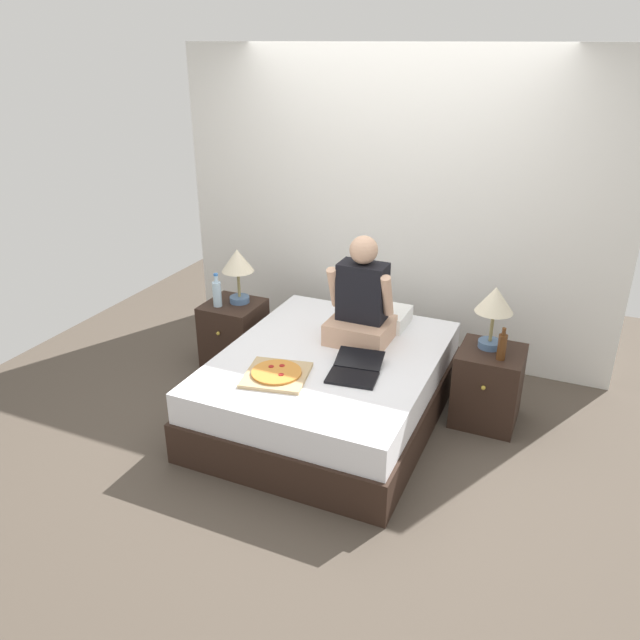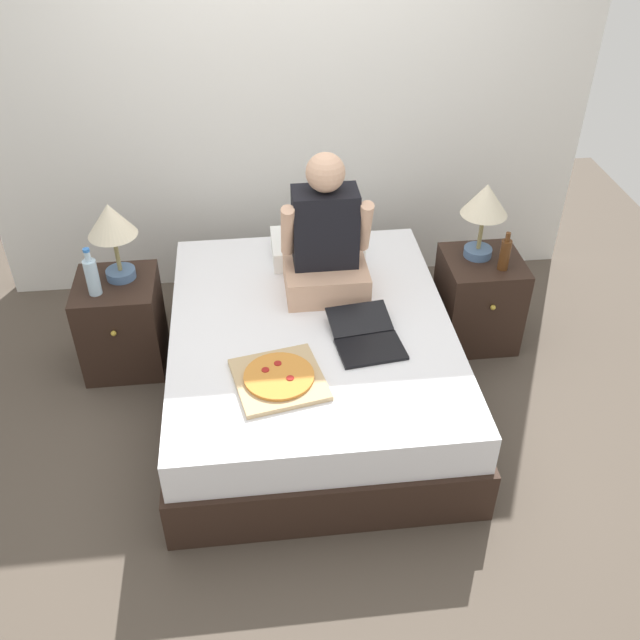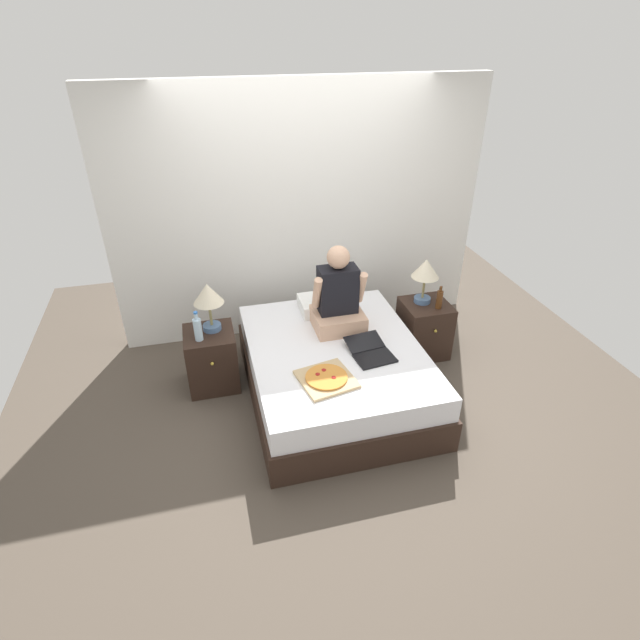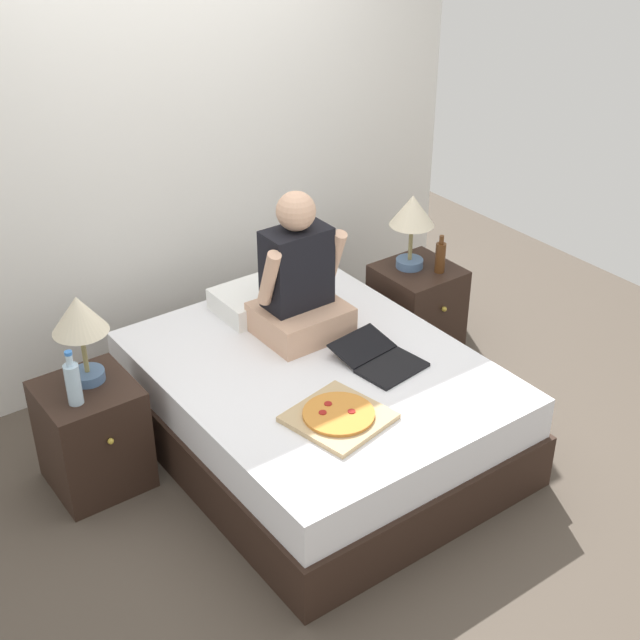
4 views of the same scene
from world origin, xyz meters
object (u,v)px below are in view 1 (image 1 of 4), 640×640
object	(u,v)px
bed	(329,387)
lamp_on_left_nightstand	(238,264)
nightstand_right	(488,386)
person_seated	(361,303)
lamp_on_right_nightstand	(495,304)
pizza_box	(277,374)
beer_bottle	(502,346)
laptop	(355,371)
nightstand_left	(234,334)
water_bottle	(217,293)

from	to	relation	value
bed	lamp_on_left_nightstand	size ratio (longest dim) A/B	4.13
bed	nightstand_right	world-z (taller)	nightstand_right
nightstand_right	person_seated	size ratio (longest dim) A/B	0.71
person_seated	lamp_on_left_nightstand	bearing A→B (deg)	172.11
lamp_on_right_nightstand	pizza_box	xyz separation A→B (m)	(-1.20, -0.90, -0.36)
lamp_on_right_nightstand	beer_bottle	world-z (taller)	lamp_on_right_nightstand
pizza_box	laptop	bearing A→B (deg)	27.99
nightstand_left	nightstand_right	xyz separation A→B (m)	(2.08, 0.00, 0.00)
lamp_on_left_nightstand	person_seated	world-z (taller)	person_seated
nightstand_left	beer_bottle	distance (m)	2.18
lamp_on_left_nightstand	laptop	size ratio (longest dim) A/B	1.00
lamp_on_left_nightstand	water_bottle	xyz separation A→B (m)	(-0.12, -0.14, -0.22)
person_seated	pizza_box	distance (m)	0.85
pizza_box	nightstand_right	bearing A→B (deg)	34.48
beer_bottle	person_seated	world-z (taller)	person_seated
bed	nightstand_left	world-z (taller)	nightstand_left
bed	person_seated	bearing A→B (deg)	70.79
beer_bottle	lamp_on_right_nightstand	bearing A→B (deg)	123.69
water_bottle	pizza_box	bearing A→B (deg)	-39.28
nightstand_left	water_bottle	distance (m)	0.41
person_seated	pizza_box	bearing A→B (deg)	-112.25
nightstand_left	lamp_on_right_nightstand	world-z (taller)	lamp_on_right_nightstand
bed	nightstand_left	size ratio (longest dim) A/B	3.34
water_bottle	nightstand_right	distance (m)	2.20
beer_bottle	pizza_box	bearing A→B (deg)	-150.17
nightstand_right	laptop	distance (m)	1.02
lamp_on_left_nightstand	nightstand_right	bearing A→B (deg)	-1.41
nightstand_left	beer_bottle	bearing A→B (deg)	-2.66
nightstand_left	lamp_on_left_nightstand	size ratio (longest dim) A/B	1.23
bed	pizza_box	bearing A→B (deg)	-114.42
person_seated	laptop	distance (m)	0.59
nightstand_right	pizza_box	world-z (taller)	nightstand_right
pizza_box	person_seated	bearing A→B (deg)	67.75
lamp_on_left_nightstand	nightstand_left	bearing A→B (deg)	-128.63
lamp_on_right_nightstand	person_seated	bearing A→B (deg)	-170.29
nightstand_right	lamp_on_left_nightstand	bearing A→B (deg)	178.59
nightstand_left	person_seated	distance (m)	1.27
laptop	nightstand_right	bearing A→B (deg)	37.84
lamp_on_left_nightstand	water_bottle	distance (m)	0.28
lamp_on_left_nightstand	beer_bottle	xyz separation A→B (m)	(2.11, -0.15, -0.23)
nightstand_left	bed	bearing A→B (deg)	-22.01
lamp_on_right_nightstand	laptop	distance (m)	1.06
nightstand_left	laptop	size ratio (longest dim) A/B	1.23
bed	beer_bottle	world-z (taller)	beer_bottle
nightstand_right	beer_bottle	bearing A→B (deg)	-54.99
bed	water_bottle	size ratio (longest dim) A/B	6.73
nightstand_right	laptop	size ratio (longest dim) A/B	1.23
bed	lamp_on_right_nightstand	size ratio (longest dim) A/B	4.13
lamp_on_right_nightstand	pizza_box	world-z (taller)	lamp_on_right_nightstand
beer_bottle	nightstand_left	bearing A→B (deg)	177.34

